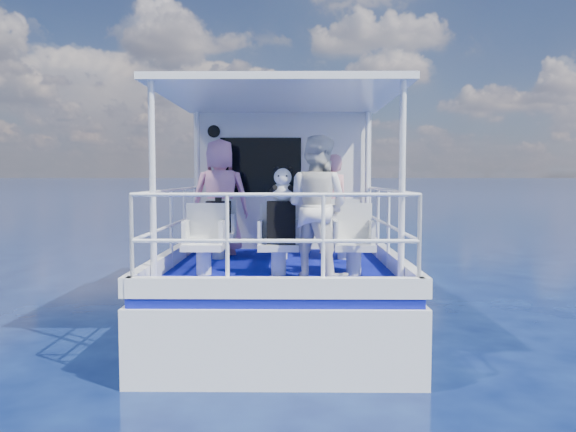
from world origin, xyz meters
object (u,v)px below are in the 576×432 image
object	(u,v)px
passenger_stbd_aft	(316,207)
panda	(283,184)
backpack_center	(281,223)
passenger_port_fwd	(220,197)

from	to	relation	value
passenger_stbd_aft	panda	xyz separation A→B (m)	(-0.39, 0.11, 0.26)
backpack_center	panda	size ratio (longest dim) A/B	1.26
backpack_center	passenger_stbd_aft	bearing A→B (deg)	-14.45
backpack_center	panda	world-z (taller)	panda
passenger_port_fwd	passenger_stbd_aft	distance (m)	2.37
passenger_port_fwd	backpack_center	size ratio (longest dim) A/B	3.43
backpack_center	passenger_port_fwd	bearing A→B (deg)	117.71
passenger_stbd_aft	panda	size ratio (longest dim) A/B	4.09
passenger_stbd_aft	panda	bearing A→B (deg)	15.76
passenger_port_fwd	backpack_center	world-z (taller)	passenger_port_fwd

